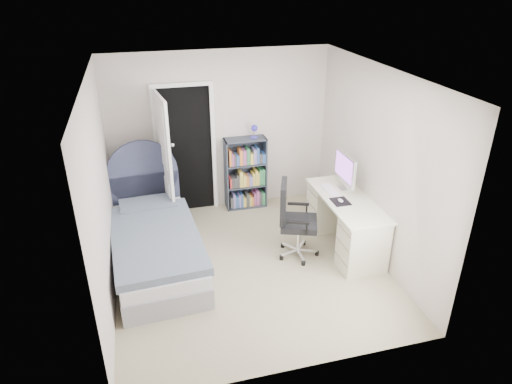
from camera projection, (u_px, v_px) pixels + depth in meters
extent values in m
cube|color=gray|center=(249.00, 267.00, 6.03)|extent=(3.40, 3.60, 0.05)
cube|color=white|center=(248.00, 72.00, 4.91)|extent=(3.40, 3.60, 0.05)
cube|color=beige|center=(220.00, 132.00, 7.05)|extent=(3.40, 0.05, 2.50)
cube|color=beige|center=(300.00, 266.00, 3.89)|extent=(3.40, 0.05, 2.50)
cube|color=beige|center=(98.00, 196.00, 5.07)|extent=(0.05, 3.60, 2.50)
cube|color=beige|center=(378.00, 165.00, 5.87)|extent=(0.05, 3.60, 2.50)
cube|color=black|center=(186.00, 151.00, 7.01)|extent=(0.80, 0.01, 2.00)
cube|color=white|center=(158.00, 154.00, 6.89)|extent=(0.06, 0.06, 2.00)
cube|color=white|center=(214.00, 149.00, 7.09)|extent=(0.06, 0.06, 2.00)
cube|color=white|center=(181.00, 85.00, 6.54)|extent=(0.92, 0.06, 0.06)
cube|color=white|center=(165.00, 164.00, 6.57)|extent=(0.14, 0.80, 2.00)
cube|color=gray|center=(157.00, 257.00, 5.95)|extent=(1.15, 2.21, 0.28)
cube|color=silver|center=(156.00, 243.00, 5.86)|extent=(1.13, 2.16, 0.17)
cube|color=slate|center=(156.00, 239.00, 5.71)|extent=(1.17, 1.89, 0.11)
cube|color=slate|center=(148.00, 206.00, 6.45)|extent=(0.79, 0.47, 0.13)
cube|color=#363A53|center=(146.00, 200.00, 6.78)|extent=(1.02, 0.13, 0.86)
cylinder|color=#363A53|center=(143.00, 174.00, 6.59)|extent=(1.02, 0.13, 1.02)
cylinder|color=#CBB67D|center=(130.00, 215.00, 6.74)|extent=(0.04, 0.04, 0.50)
cylinder|color=#CBB67D|center=(129.00, 204.00, 7.03)|extent=(0.04, 0.04, 0.50)
cylinder|color=#CBB67D|center=(153.00, 212.00, 6.81)|extent=(0.04, 0.04, 0.50)
cylinder|color=#CBB67D|center=(152.00, 202.00, 7.11)|extent=(0.04, 0.04, 0.50)
cube|color=#CBB67D|center=(140.00, 194.00, 6.82)|extent=(0.40, 0.40, 0.03)
cube|color=#CBB67D|center=(142.00, 213.00, 6.96)|extent=(0.36, 0.36, 0.02)
cube|color=#B24C33|center=(136.00, 193.00, 6.79)|extent=(0.16, 0.22, 0.03)
cube|color=#3F598C|center=(136.00, 191.00, 6.78)|extent=(0.15, 0.21, 0.03)
cube|color=#D8CC7F|center=(135.00, 189.00, 6.77)|extent=(0.14, 0.20, 0.03)
cylinder|color=silver|center=(175.00, 216.00, 7.21)|extent=(0.18, 0.18, 0.02)
cylinder|color=silver|center=(172.00, 181.00, 6.94)|extent=(0.01, 0.01, 1.22)
sphere|color=silver|center=(172.00, 145.00, 6.66)|extent=(0.07, 0.07, 0.07)
cube|color=#333A46|center=(226.00, 175.00, 7.21)|extent=(0.02, 0.28, 1.17)
cube|color=#333A46|center=(265.00, 171.00, 7.36)|extent=(0.02, 0.28, 1.17)
cube|color=#333A46|center=(245.00, 139.00, 7.03)|extent=(0.65, 0.28, 0.02)
cube|color=#333A46|center=(246.00, 205.00, 7.54)|extent=(0.65, 0.28, 0.02)
cube|color=#333A46|center=(244.00, 170.00, 7.40)|extent=(0.65, 0.01, 1.17)
cube|color=#333A46|center=(246.00, 185.00, 7.38)|extent=(0.61, 0.26, 0.02)
cube|color=#333A46|center=(245.00, 164.00, 7.21)|extent=(0.61, 0.26, 0.02)
cylinder|color=#3129B1|center=(254.00, 137.00, 7.06)|extent=(0.11, 0.11, 0.02)
cylinder|color=silver|center=(254.00, 133.00, 7.02)|extent=(0.01, 0.01, 0.15)
sphere|color=#3129B1|center=(254.00, 128.00, 6.96)|extent=(0.10, 0.10, 0.10)
cube|color=#3F3F3F|center=(231.00, 201.00, 7.42)|extent=(0.04, 0.20, 0.18)
cube|color=#7F72B2|center=(233.00, 200.00, 7.41)|extent=(0.04, 0.20, 0.23)
cube|color=#335999|center=(236.00, 200.00, 7.43)|extent=(0.05, 0.20, 0.19)
cube|color=#7F72B2|center=(239.00, 200.00, 7.44)|extent=(0.03, 0.20, 0.21)
cube|color=#335999|center=(241.00, 199.00, 7.45)|extent=(0.03, 0.20, 0.23)
cube|color=#D8BF4C|center=(244.00, 201.00, 7.47)|extent=(0.04, 0.20, 0.16)
cube|color=#3F3F3F|center=(247.00, 199.00, 7.47)|extent=(0.05, 0.20, 0.21)
cube|color=#D8BF4C|center=(250.00, 200.00, 7.49)|extent=(0.04, 0.20, 0.16)
cube|color=orange|center=(252.00, 200.00, 7.50)|extent=(0.03, 0.20, 0.15)
cube|color=#994C7F|center=(254.00, 198.00, 7.50)|extent=(0.03, 0.20, 0.22)
cube|color=#994C7F|center=(257.00, 196.00, 7.50)|extent=(0.05, 0.20, 0.26)
cube|color=#3F3F3F|center=(260.00, 197.00, 7.52)|extent=(0.04, 0.20, 0.21)
cube|color=#337F4C|center=(262.00, 197.00, 7.53)|extent=(0.05, 0.20, 0.21)
cube|color=#B23333|center=(230.00, 182.00, 7.26)|extent=(0.03, 0.20, 0.16)
cube|color=#3F3F3F|center=(232.00, 181.00, 7.26)|extent=(0.03, 0.20, 0.17)
cube|color=#3F3F3F|center=(234.00, 181.00, 7.27)|extent=(0.04, 0.20, 0.16)
cube|color=#3F3F3F|center=(237.00, 180.00, 7.28)|extent=(0.04, 0.20, 0.19)
cube|color=#D8BF4C|center=(240.00, 178.00, 7.28)|extent=(0.05, 0.20, 0.26)
cube|color=#D8BF4C|center=(244.00, 180.00, 7.30)|extent=(0.05, 0.20, 0.18)
cube|color=orange|center=(247.00, 180.00, 7.32)|extent=(0.03, 0.20, 0.16)
cube|color=#7F72B2|center=(250.00, 180.00, 7.33)|extent=(0.05, 0.20, 0.16)
cube|color=#D8BF4C|center=(253.00, 178.00, 7.34)|extent=(0.04, 0.20, 0.20)
cube|color=#D8BF4C|center=(255.00, 176.00, 7.33)|extent=(0.03, 0.20, 0.26)
cube|color=#D8BF4C|center=(257.00, 177.00, 7.35)|extent=(0.02, 0.20, 0.22)
cube|color=#337F4C|center=(260.00, 176.00, 7.35)|extent=(0.05, 0.20, 0.25)
cube|color=#337F4C|center=(263.00, 175.00, 7.36)|extent=(0.04, 0.20, 0.26)
cube|color=orange|center=(229.00, 157.00, 7.07)|extent=(0.03, 0.20, 0.25)
cube|color=#994C7F|center=(232.00, 159.00, 7.10)|extent=(0.04, 0.20, 0.19)
cube|color=#3F3F3F|center=(234.00, 159.00, 7.11)|extent=(0.03, 0.20, 0.18)
cube|color=#335999|center=(237.00, 159.00, 7.12)|extent=(0.04, 0.20, 0.17)
cube|color=orange|center=(240.00, 156.00, 7.11)|extent=(0.05, 0.20, 0.25)
cube|color=#994C7F|center=(244.00, 156.00, 7.13)|extent=(0.05, 0.20, 0.23)
cube|color=#337F4C|center=(247.00, 155.00, 7.14)|extent=(0.05, 0.20, 0.26)
cube|color=#D8BF4C|center=(251.00, 157.00, 7.17)|extent=(0.05, 0.20, 0.17)
cube|color=#7F72B2|center=(254.00, 155.00, 7.17)|extent=(0.04, 0.20, 0.24)
cube|color=#335999|center=(257.00, 154.00, 7.17)|extent=(0.04, 0.20, 0.26)
cube|color=#3F3F3F|center=(260.00, 157.00, 7.21)|extent=(0.04, 0.20, 0.15)
cube|color=#335999|center=(263.00, 157.00, 7.22)|extent=(0.05, 0.20, 0.15)
cube|color=beige|center=(347.00, 200.00, 6.12)|extent=(0.61, 1.53, 0.03)
cube|color=beige|center=(363.00, 245.00, 5.82)|extent=(0.56, 0.41, 0.72)
cube|color=beige|center=(329.00, 206.00, 6.76)|extent=(0.56, 0.41, 0.72)
cube|color=silver|center=(345.00, 188.00, 6.40)|extent=(0.16, 0.16, 0.01)
cube|color=silver|center=(347.00, 180.00, 6.36)|extent=(0.03, 0.06, 0.22)
cube|color=silver|center=(345.00, 169.00, 6.27)|extent=(0.04, 0.57, 0.41)
cube|color=#A252C9|center=(344.00, 167.00, 6.25)|extent=(0.00, 0.51, 0.33)
cube|color=white|center=(330.00, 190.00, 6.35)|extent=(0.13, 0.41, 0.02)
cube|color=black|center=(340.00, 202.00, 6.04)|extent=(0.22, 0.27, 0.00)
ellipsoid|color=white|center=(341.00, 200.00, 6.04)|extent=(0.06, 0.10, 0.03)
cube|color=silver|center=(307.00, 251.00, 6.22)|extent=(0.27, 0.13, 0.02)
cylinder|color=black|center=(317.00, 253.00, 6.23)|extent=(0.07, 0.07, 0.06)
cube|color=silver|center=(301.00, 246.00, 6.34)|extent=(0.20, 0.24, 0.02)
cylinder|color=black|center=(304.00, 243.00, 6.47)|extent=(0.07, 0.07, 0.06)
cube|color=silver|center=(290.00, 247.00, 6.32)|extent=(0.18, 0.25, 0.02)
cylinder|color=black|center=(283.00, 245.00, 6.41)|extent=(0.07, 0.07, 0.06)
cube|color=silver|center=(290.00, 253.00, 6.18)|extent=(0.27, 0.11, 0.02)
cylinder|color=black|center=(281.00, 258.00, 6.13)|extent=(0.07, 0.07, 0.06)
cube|color=silver|center=(301.00, 256.00, 6.12)|extent=(0.05, 0.27, 0.02)
cylinder|color=black|center=(303.00, 263.00, 6.02)|extent=(0.07, 0.07, 0.06)
cylinder|color=silver|center=(298.00, 238.00, 6.15)|extent=(0.06, 0.06, 0.41)
cube|color=black|center=(299.00, 223.00, 6.05)|extent=(0.60, 0.60, 0.09)
cube|color=black|center=(283.00, 202.00, 5.93)|extent=(0.21, 0.43, 0.54)
cube|color=black|center=(298.00, 222.00, 5.75)|extent=(0.29, 0.14, 0.03)
cube|color=black|center=(298.00, 204.00, 6.21)|extent=(0.29, 0.14, 0.03)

